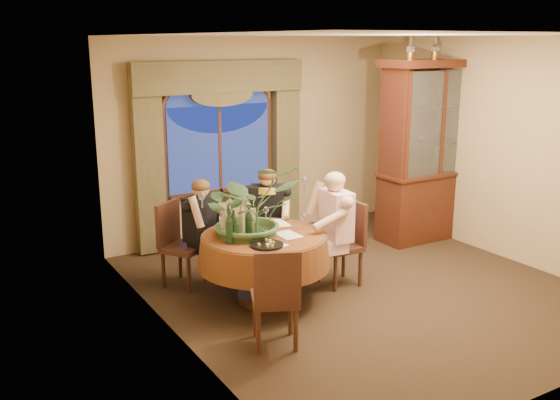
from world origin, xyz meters
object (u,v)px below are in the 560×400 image
wine_bottle_0 (225,223)px  wine_bottle_4 (229,228)px  wine_bottle_1 (249,223)px  wine_bottle_2 (229,220)px  oil_lamp_center (435,46)px  wine_bottle_5 (234,226)px  stoneware_vase (250,221)px  olive_bowl (270,232)px  oil_lamp_right (459,46)px  person_scarf (268,221)px  dining_table (264,268)px  wine_bottle_3 (242,221)px  oil_lamp_left (411,46)px  person_back (201,232)px  person_pink (335,230)px  centerpiece_plant (250,174)px  chair_back (184,246)px  chair_back_right (269,233)px  chair_right (340,245)px  china_cabinet (429,151)px  chair_front_left (275,296)px

wine_bottle_0 → wine_bottle_4: (-0.04, -0.19, 0.00)m
wine_bottle_1 → wine_bottle_2: (-0.13, 0.22, 0.00)m
oil_lamp_center → wine_bottle_5: size_ratio=1.03×
wine_bottle_1 → wine_bottle_2: size_ratio=1.00×
stoneware_vase → olive_bowl: 0.23m
oil_lamp_right → wine_bottle_0: (-3.93, -0.68, -1.75)m
wine_bottle_4 → stoneware_vase: bearing=29.8°
wine_bottle_0 → oil_lamp_center: bearing=11.1°
person_scarf → oil_lamp_right: bearing=-147.2°
dining_table → person_scarf: bearing=57.7°
wine_bottle_1 → wine_bottle_3: bearing=97.6°
oil_lamp_left → person_back: (-3.02, 0.01, -2.05)m
person_pink → centerpiece_plant: (-0.98, 0.19, 0.72)m
wine_bottle_1 → person_back: bearing=101.6°
oil_lamp_center → wine_bottle_0: bearing=-168.9°
centerpiece_plant → wine_bottle_2: 0.54m
chair_back → dining_table: bearing=90.0°
stoneware_vase → centerpiece_plant: bearing=-144.1°
chair_back_right → wine_bottle_1: (-0.70, -0.79, 0.44)m
chair_back → wine_bottle_1: (0.37, -0.89, 0.44)m
oil_lamp_right → oil_lamp_center: bearing=180.0°
chair_right → wine_bottle_4: size_ratio=2.91×
olive_bowl → wine_bottle_1: wine_bottle_1 is taller
chair_back_right → china_cabinet: bearing=-145.5°
wine_bottle_1 → dining_table: bearing=13.8°
oil_lamp_left → chair_back_right: (-2.15, -0.04, -2.19)m
oil_lamp_right → chair_right: size_ratio=0.35×
oil_lamp_right → chair_front_left: size_ratio=0.35×
chair_back → wine_bottle_4: (0.13, -0.94, 0.44)m
oil_lamp_left → wine_bottle_3: bearing=-166.2°
wine_bottle_0 → wine_bottle_4: same height
oil_lamp_right → person_pink: size_ratio=0.25×
oil_lamp_left → person_back: 3.65m
centerpiece_plant → oil_lamp_right: bearing=10.6°
person_back → person_scarf: 0.86m
person_back → wine_bottle_3: (0.16, -0.72, 0.29)m
china_cabinet → chair_front_left: china_cabinet is taller
oil_lamp_center → wine_bottle_3: size_ratio=1.03×
oil_lamp_center → person_pink: bearing=-158.5°
oil_lamp_right → wine_bottle_1: oil_lamp_right is taller
chair_front_left → wine_bottle_0: size_ratio=2.91×
chair_right → chair_back: same height
oil_lamp_right → wine_bottle_4: oil_lamp_right is taller
oil_lamp_center → person_back: size_ratio=0.27×
chair_back → wine_bottle_1: size_ratio=2.91×
chair_back → person_scarf: size_ratio=0.75×
chair_right → chair_back_right: bearing=34.0°
china_cabinet → stoneware_vase: (-3.19, -0.68, -0.36)m
chair_right → wine_bottle_4: wine_bottle_4 is taller
centerpiece_plant → china_cabinet: bearing=12.1°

